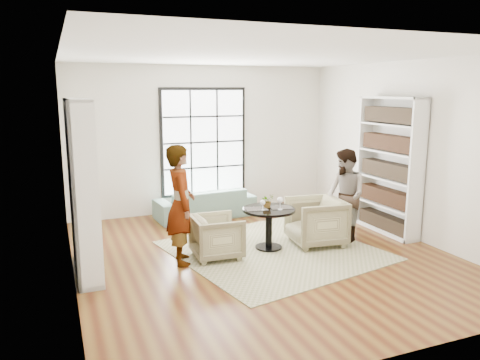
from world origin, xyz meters
name	(u,v)px	position (x,y,z in m)	size (l,w,h in m)	color
ground	(263,255)	(0.00, 0.00, 0.00)	(6.00, 6.00, 0.00)	brown
room_shell	(250,170)	(0.00, 0.54, 1.26)	(6.00, 6.01, 6.00)	silver
rug	(273,250)	(0.24, 0.12, 0.01)	(2.89, 2.89, 0.01)	tan
pedestal_table	(269,220)	(0.21, 0.24, 0.49)	(0.83, 0.83, 0.67)	black
sofa	(205,203)	(-0.15, 2.45, 0.29)	(1.96, 0.77, 0.57)	gray
armchair_left	(217,237)	(-0.69, 0.18, 0.33)	(0.70, 0.72, 0.66)	tan
armchair_right	(316,222)	(1.02, 0.16, 0.39)	(0.83, 0.85, 0.78)	#C0AF89
person_left	(181,205)	(-1.24, 0.18, 0.88)	(0.64, 0.42, 1.75)	gray
person_right	(345,196)	(1.57, 0.16, 0.78)	(0.76, 0.59, 1.56)	gray
placemat_left	(256,209)	(0.00, 0.27, 0.67)	(0.34, 0.26, 0.01)	#272321
placemat_right	(281,207)	(0.41, 0.22, 0.67)	(0.34, 0.26, 0.01)	#272321
cutlery_left	(256,209)	(0.00, 0.27, 0.68)	(0.14, 0.22, 0.01)	#B8B9BD
cutlery_right	(281,207)	(0.41, 0.22, 0.68)	(0.14, 0.22, 0.01)	#B8B9BD
wine_glass_left	(263,203)	(0.07, 0.17, 0.79)	(0.08, 0.08, 0.17)	silver
wine_glass_right	(280,200)	(0.34, 0.11, 0.82)	(0.09, 0.09, 0.21)	silver
flower_centerpiece	(267,201)	(0.21, 0.30, 0.78)	(0.20, 0.18, 0.23)	gray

